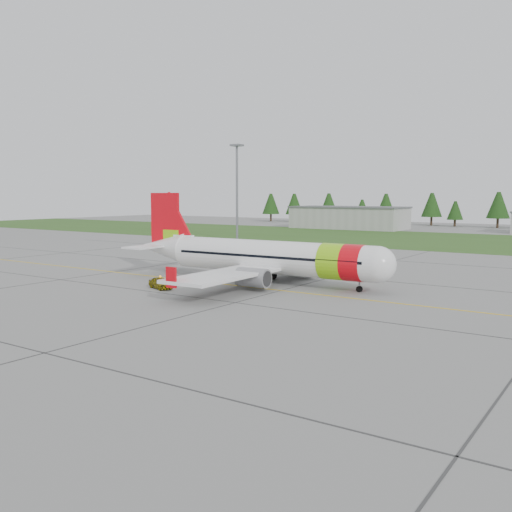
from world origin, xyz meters
The scene contains 9 objects.
ground centered at (0.00, 0.00, 0.00)m, with size 320.00×320.00×0.00m, color gray.
aircraft centered at (5.81, 11.35, 2.89)m, with size 33.02×30.33×10.00m.
follow_me_car centered at (-1.08, 1.91, 1.76)m, with size 1.41×1.20×3.51m, color #CFBC0B.
service_van centered at (-37.66, 46.18, 2.33)m, with size 1.62×1.53×4.65m, color white.
grass_strip centered at (0.00, 82.00, 0.01)m, with size 320.00×50.00×0.03m, color #30561E.
taxi_guideline centered at (0.00, 8.00, 0.01)m, with size 120.00×0.25×0.02m, color gold.
hangar_west centered at (-30.00, 110.00, 3.00)m, with size 32.00×14.00×6.00m, color #A8A8A3.
floodlight_mast centered at (-32.00, 58.00, 10.00)m, with size 0.50×0.50×20.00m, color slate.
treeline centered at (0.00, 138.00, 5.00)m, with size 160.00×8.00×10.00m, color #1C3F14, non-canonical shape.
Camera 1 is at (40.24, -41.14, 9.79)m, focal length 40.00 mm.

